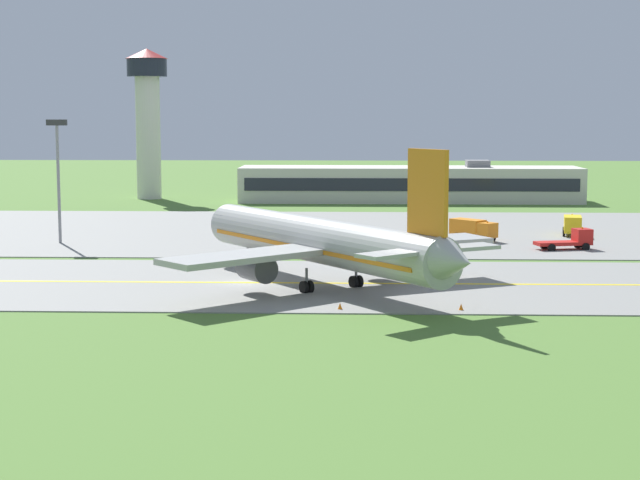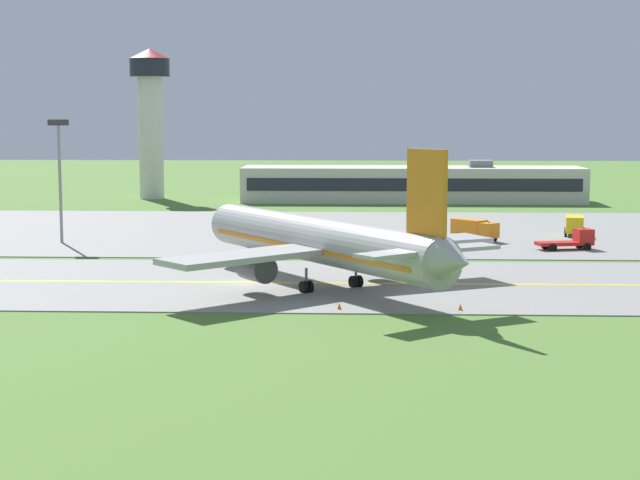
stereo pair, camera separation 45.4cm
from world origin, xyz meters
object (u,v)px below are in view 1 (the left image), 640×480
object	(u,v)px
service_truck_baggage	(572,224)
apron_light_mast	(58,165)
service_truck_catering	(473,228)
service_truck_fuel	(572,240)
control_tower	(148,109)
airplane_lead	(322,242)

from	to	relation	value
service_truck_baggage	apron_light_mast	bearing A→B (deg)	-170.89
service_truck_catering	apron_light_mast	xyz separation A→B (m)	(-49.44, -4.33, 7.79)
service_truck_fuel	control_tower	size ratio (longest dim) A/B	0.25
service_truck_catering	control_tower	bearing A→B (deg)	130.52
airplane_lead	apron_light_mast	distance (m)	44.48
service_truck_catering	control_tower	size ratio (longest dim) A/B	0.21
airplane_lead	service_truck_catering	world-z (taller)	airplane_lead
service_truck_catering	apron_light_mast	world-z (taller)	apron_light_mast
service_truck_baggage	apron_light_mast	size ratio (longest dim) A/B	0.43
control_tower	airplane_lead	bearing A→B (deg)	-69.90
service_truck_fuel	control_tower	bearing A→B (deg)	132.18
service_truck_fuel	service_truck_catering	bearing A→B (deg)	142.50
service_truck_baggage	control_tower	size ratio (longest dim) A/B	0.23
service_truck_baggage	apron_light_mast	distance (m)	63.89
service_truck_baggage	service_truck_fuel	world-z (taller)	service_truck_baggage
apron_light_mast	airplane_lead	bearing A→B (deg)	-43.05
service_truck_fuel	apron_light_mast	size ratio (longest dim) A/B	0.46
control_tower	apron_light_mast	size ratio (longest dim) A/B	1.84
service_truck_fuel	service_truck_catering	world-z (taller)	service_truck_catering
airplane_lead	control_tower	size ratio (longest dim) A/B	1.27
control_tower	service_truck_catering	bearing A→B (deg)	-49.48
service_truck_catering	control_tower	distance (m)	81.51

